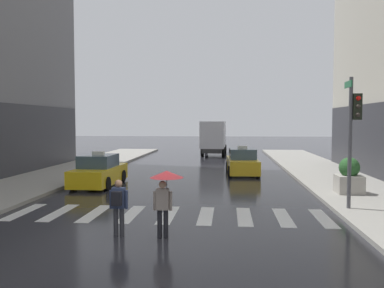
{
  "coord_description": "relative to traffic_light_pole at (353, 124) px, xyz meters",
  "views": [
    {
      "loc": [
        2.12,
        -11.06,
        3.33
      ],
      "look_at": [
        0.4,
        8.0,
        2.27
      ],
      "focal_mm": 37.58,
      "sensor_mm": 36.0,
      "label": 1
    }
  ],
  "objects": [
    {
      "name": "box_truck",
      "position": [
        -5.93,
        24.57,
        -1.41
      ],
      "size": [
        2.43,
        7.59,
        3.35
      ],
      "color": "#2D2D2D",
      "rests_on": "ground"
    },
    {
      "name": "taxi_second",
      "position": [
        -3.63,
        10.56,
        -2.53
      ],
      "size": [
        2.1,
        4.62,
        1.8
      ],
      "color": "gold",
      "rests_on": "ground"
    },
    {
      "name": "taxi_lead",
      "position": [
        -11.22,
        5.17,
        -2.53
      ],
      "size": [
        1.99,
        4.57,
        1.8
      ],
      "color": "yellow",
      "rests_on": "ground"
    },
    {
      "name": "crosswalk_markings",
      "position": [
        -6.65,
        -1.02,
        -3.25
      ],
      "size": [
        11.3,
        2.8,
        0.01
      ],
      "color": "silver",
      "rests_on": "ground"
    },
    {
      "name": "ground_plane",
      "position": [
        -6.65,
        -4.02,
        -3.26
      ],
      "size": [
        160.0,
        160.0,
        0.0
      ],
      "primitive_type": "plane",
      "color": "#26262B"
    },
    {
      "name": "planter_near_corner",
      "position": [
        0.84,
        3.2,
        -2.38
      ],
      "size": [
        1.1,
        1.1,
        1.6
      ],
      "color": "#A8A399",
      "rests_on": "curb_right"
    },
    {
      "name": "traffic_light_pole",
      "position": [
        0.0,
        0.0,
        0.0
      ],
      "size": [
        0.44,
        0.84,
        4.8
      ],
      "color": "#47474C",
      "rests_on": "curb_right"
    },
    {
      "name": "pedestrian_with_umbrella",
      "position": [
        -6.31,
        -3.84,
        -1.74
      ],
      "size": [
        0.96,
        0.96,
        1.94
      ],
      "color": "black",
      "rests_on": "ground"
    },
    {
      "name": "pedestrian_with_backpack",
      "position": [
        -7.7,
        -3.79,
        -2.29
      ],
      "size": [
        0.55,
        0.43,
        1.65
      ],
      "color": "#333338",
      "rests_on": "ground"
    }
  ]
}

